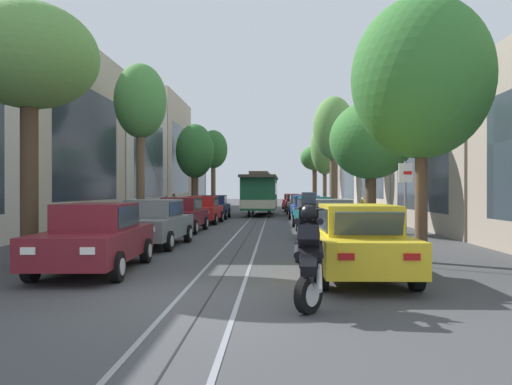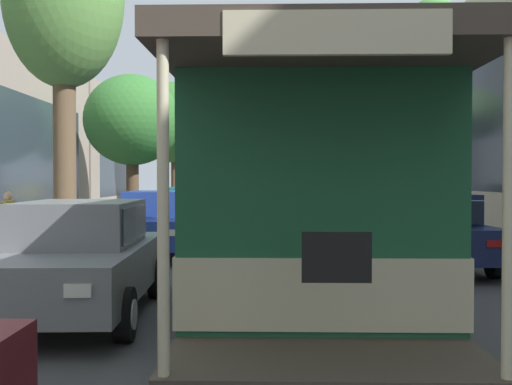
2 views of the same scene
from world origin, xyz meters
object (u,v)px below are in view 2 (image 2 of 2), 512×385
Objects in this scene: street_tree_kerb_left_near at (364,116)px; pedestrian_crossing_far at (9,219)px; parked_car_red_fourth_left at (382,216)px; parked_car_teal_mid_right at (189,209)px; street_tree_kerb_right_near at (174,123)px; parked_car_maroon_mid_left at (355,207)px; parked_car_maroon_near_left at (323,198)px; parked_car_blue_fourth_right at (158,223)px; parked_car_grey_second_right at (205,202)px; street_sign_post at (187,183)px; parked_car_yellow_near_right at (217,198)px; street_tree_kerb_left_second at (433,55)px; cable_car_trolley at (301,195)px; parked_car_grey_fifth_right at (79,258)px; parked_car_navy_fifth_left at (429,231)px; street_tree_kerb_right_mid at (64,4)px; parked_car_grey_second_left at (333,202)px; motorcycle_with_rider at (239,194)px; street_tree_kerb_right_second at (132,121)px.

street_tree_kerb_left_near is 22.18m from pedestrian_crossing_far.
parked_car_red_fourth_left is 7.24m from parked_car_teal_mid_right.
street_tree_kerb_right_near is at bearing -95.70° from pedestrian_crossing_far.
parked_car_maroon_mid_left is 2.78× the size of pedestrian_crossing_far.
parked_car_maroon_near_left is 1.00× the size of parked_car_blue_fourth_right.
street_sign_post is (1.40, -5.06, 0.84)m from parked_car_grey_second_right.
street_tree_kerb_left_near is (-8.01, 1.60, 4.43)m from parked_car_yellow_near_right.
parked_car_maroon_mid_left is at bearing -37.17° from street_tree_kerb_left_second.
parked_car_teal_mid_right is (6.05, -3.98, 0.00)m from parked_car_red_fourth_left.
street_tree_kerb_left_near reaches higher than cable_car_trolley.
parked_car_grey_fifth_right is 2.78× the size of pedestrian_crossing_far.
parked_car_maroon_mid_left is 10.94m from street_tree_kerb_left_near.
parked_car_red_fourth_left is (0.14, 5.69, 0.00)m from parked_car_maroon_mid_left.
parked_car_navy_fifth_left is at bearing 104.92° from parked_car_yellow_near_right.
parked_car_yellow_near_right is 26.55m from parked_car_grey_fifth_right.
street_tree_kerb_right_mid reaches higher than parked_car_grey_second_right.
parked_car_maroon_near_left is 1.01× the size of parked_car_grey_fifth_right.
parked_car_grey_second_left and parked_car_blue_fourth_right have the same top height.
parked_car_maroon_near_left is at bearing -171.52° from street_sign_post.
street_tree_kerb_right_mid reaches higher than parked_car_red_fourth_left.
street_tree_kerb_right_near is at bearing -79.75° from parked_car_teal_mid_right.
street_tree_kerb_right_near is 2.65× the size of street_sign_post.
parked_car_teal_mid_right is 0.55× the size of street_tree_kerb_right_mid.
street_tree_kerb_left_near is at bearing 148.01° from motorcycle_with_rider.
street_tree_kerb_left_near reaches higher than parked_car_grey_second_right.
parked_car_red_fourth_left and parked_car_yellow_near_right have the same top height.
street_sign_post is (7.41, -15.35, 0.84)m from parked_car_red_fourth_left.
motorcycle_with_rider is (6.81, -4.25, -4.26)m from street_tree_kerb_left_near.
parked_car_teal_mid_right and parked_car_grey_fifth_right have the same top height.
parked_car_maroon_mid_left is 5.69m from parked_car_red_fourth_left.
parked_car_navy_fifth_left is at bearing 110.00° from street_sign_post.
street_tree_kerb_right_mid reaches higher than parked_car_grey_fifth_right.
parked_car_grey_second_right is 9.55m from motorcycle_with_rider.
motorcycle_with_rider is (-3.72, -13.87, -3.13)m from street_tree_kerb_right_second.
parked_car_grey_second_right is at bearing 10.04° from parked_car_grey_second_left.
parked_car_teal_mid_right is at bearing 89.34° from parked_car_yellow_near_right.
parked_car_maroon_near_left is 16.45m from parked_car_red_fourth_left.
motorcycle_with_rider is at bearing -121.65° from street_sign_post.
parked_car_grey_second_right is 0.53× the size of street_tree_kerb_left_second.
pedestrian_crossing_far is at bearing 57.00° from street_tree_kerb_left_near.
parked_car_teal_mid_right is 7.67m from pedestrian_crossing_far.
parked_car_maroon_mid_left is 12.79m from street_tree_kerb_right_near.
motorcycle_with_rider is (-3.27, -23.70, -4.85)m from street_tree_kerb_right_mid.
street_tree_kerb_right_mid is 8.36m from cable_car_trolley.
pedestrian_crossing_far is 0.60× the size of street_sign_post.
parked_car_grey_second_left is 1.01× the size of parked_car_navy_fifth_left.
pedestrian_crossing_far is (9.76, 19.20, 0.09)m from parked_car_maroon_near_left.
street_tree_kerb_right_mid is at bearing 92.61° from street_tree_kerb_right_second.
street_tree_kerb_right_second is at bearing 74.99° from motorcycle_with_rider.
motorcycle_with_rider reaches higher than parked_car_grey_second_right.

